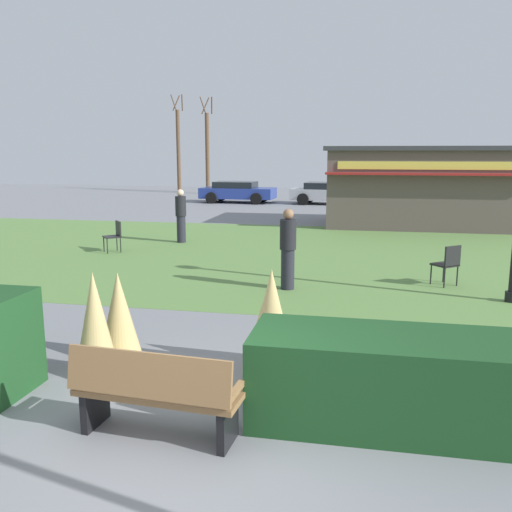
{
  "coord_description": "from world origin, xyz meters",
  "views": [
    {
      "loc": [
        1.46,
        -4.49,
        2.81
      ],
      "look_at": [
        -0.19,
        3.85,
        1.19
      ],
      "focal_mm": 38.09,
      "sensor_mm": 36.0,
      "label": 1
    }
  ],
  "objects_px": {
    "park_bench": "(155,393)",
    "tree_left_bg": "(207,151)",
    "parked_car_center_slot": "(329,193)",
    "cafe_chair_east": "(115,234)",
    "parked_car_west_slot": "(237,191)",
    "person_standing": "(288,249)",
    "parked_car_east_slot": "(426,194)",
    "food_kiosk": "(428,186)",
    "cafe_chair_west": "(448,262)",
    "tree_right_bg": "(178,149)",
    "person_strolling": "(181,216)"
  },
  "relations": [
    {
      "from": "cafe_chair_east",
      "to": "person_standing",
      "type": "relative_size",
      "value": 0.53
    },
    {
      "from": "person_strolling",
      "to": "parked_car_east_slot",
      "type": "distance_m",
      "value": 16.71
    },
    {
      "from": "park_bench",
      "to": "food_kiosk",
      "type": "distance_m",
      "value": 17.79
    },
    {
      "from": "parked_car_east_slot",
      "to": "tree_right_bg",
      "type": "bearing_deg",
      "value": 154.42
    },
    {
      "from": "tree_left_bg",
      "to": "tree_right_bg",
      "type": "xyz_separation_m",
      "value": [
        -2.64,
        1.53,
        0.18
      ]
    },
    {
      "from": "tree_right_bg",
      "to": "park_bench",
      "type": "bearing_deg",
      "value": -71.23
    },
    {
      "from": "person_standing",
      "to": "parked_car_west_slot",
      "type": "height_order",
      "value": "person_standing"
    },
    {
      "from": "parked_car_east_slot",
      "to": "tree_right_bg",
      "type": "distance_m",
      "value": 18.66
    },
    {
      "from": "park_bench",
      "to": "tree_right_bg",
      "type": "height_order",
      "value": "tree_right_bg"
    },
    {
      "from": "park_bench",
      "to": "person_strolling",
      "type": "relative_size",
      "value": 1.03
    },
    {
      "from": "park_bench",
      "to": "food_kiosk",
      "type": "height_order",
      "value": "food_kiosk"
    },
    {
      "from": "food_kiosk",
      "to": "cafe_chair_west",
      "type": "height_order",
      "value": "food_kiosk"
    },
    {
      "from": "park_bench",
      "to": "cafe_chair_east",
      "type": "distance_m",
      "value": 10.85
    },
    {
      "from": "parked_car_center_slot",
      "to": "tree_left_bg",
      "type": "distance_m",
      "value": 11.18
    },
    {
      "from": "food_kiosk",
      "to": "tree_right_bg",
      "type": "bearing_deg",
      "value": 133.8
    },
    {
      "from": "food_kiosk",
      "to": "cafe_chair_east",
      "type": "distance_m",
      "value": 12.12
    },
    {
      "from": "tree_right_bg",
      "to": "cafe_chair_west",
      "type": "bearing_deg",
      "value": -60.14
    },
    {
      "from": "parked_car_west_slot",
      "to": "tree_left_bg",
      "type": "relative_size",
      "value": 0.65
    },
    {
      "from": "food_kiosk",
      "to": "person_strolling",
      "type": "bearing_deg",
      "value": -145.18
    },
    {
      "from": "person_strolling",
      "to": "parked_car_west_slot",
      "type": "bearing_deg",
      "value": -28.88
    },
    {
      "from": "person_standing",
      "to": "parked_car_west_slot",
      "type": "bearing_deg",
      "value": -40.55
    },
    {
      "from": "park_bench",
      "to": "food_kiosk",
      "type": "xyz_separation_m",
      "value": [
        4.36,
        17.22,
        1.06
      ]
    },
    {
      "from": "parked_car_center_slot",
      "to": "park_bench",
      "type": "bearing_deg",
      "value": -90.07
    },
    {
      "from": "parked_car_west_slot",
      "to": "tree_right_bg",
      "type": "height_order",
      "value": "tree_right_bg"
    },
    {
      "from": "park_bench",
      "to": "person_standing",
      "type": "xyz_separation_m",
      "value": [
        0.45,
        6.27,
        0.38
      ]
    },
    {
      "from": "cafe_chair_west",
      "to": "parked_car_east_slot",
      "type": "xyz_separation_m",
      "value": [
        1.46,
        18.52,
        0.12
      ]
    },
    {
      "from": "parked_car_west_slot",
      "to": "parked_car_east_slot",
      "type": "height_order",
      "value": "same"
    },
    {
      "from": "parked_car_east_slot",
      "to": "tree_right_bg",
      "type": "height_order",
      "value": "tree_right_bg"
    },
    {
      "from": "cafe_chair_east",
      "to": "parked_car_center_slot",
      "type": "relative_size",
      "value": 0.2
    },
    {
      "from": "park_bench",
      "to": "cafe_chair_east",
      "type": "height_order",
      "value": "park_bench"
    },
    {
      "from": "food_kiosk",
      "to": "parked_car_east_slot",
      "type": "distance_m",
      "value": 8.59
    },
    {
      "from": "food_kiosk",
      "to": "person_strolling",
      "type": "xyz_separation_m",
      "value": [
        -8.07,
        -5.61,
        -0.68
      ]
    },
    {
      "from": "parked_car_center_slot",
      "to": "parked_car_east_slot",
      "type": "height_order",
      "value": "same"
    },
    {
      "from": "park_bench",
      "to": "parked_car_center_slot",
      "type": "distance_m",
      "value": 25.72
    },
    {
      "from": "cafe_chair_east",
      "to": "parked_car_east_slot",
      "type": "xyz_separation_m",
      "value": [
        10.26,
        16.1,
        0.12
      ]
    },
    {
      "from": "parked_car_west_slot",
      "to": "tree_left_bg",
      "type": "distance_m",
      "value": 7.74
    },
    {
      "from": "parked_car_west_slot",
      "to": "tree_right_bg",
      "type": "distance_m",
      "value": 10.44
    },
    {
      "from": "tree_left_bg",
      "to": "parked_car_center_slot",
      "type": "bearing_deg",
      "value": -36.1
    },
    {
      "from": "park_bench",
      "to": "parked_car_east_slot",
      "type": "bearing_deg",
      "value": 78.5
    },
    {
      "from": "parked_car_west_slot",
      "to": "tree_left_bg",
      "type": "xyz_separation_m",
      "value": [
        -3.63,
        6.45,
        2.27
      ]
    },
    {
      "from": "tree_left_bg",
      "to": "cafe_chair_west",
      "type": "bearing_deg",
      "value": -63.26
    },
    {
      "from": "food_kiosk",
      "to": "parked_car_center_slot",
      "type": "distance_m",
      "value": 9.58
    },
    {
      "from": "parked_car_east_slot",
      "to": "tree_right_bg",
      "type": "xyz_separation_m",
      "value": [
        -16.68,
        7.99,
        2.45
      ]
    },
    {
      "from": "parked_car_east_slot",
      "to": "cafe_chair_west",
      "type": "bearing_deg",
      "value": -94.52
    },
    {
      "from": "cafe_chair_west",
      "to": "tree_right_bg",
      "type": "xyz_separation_m",
      "value": [
        -15.22,
        26.5,
        2.57
      ]
    },
    {
      "from": "park_bench",
      "to": "parked_car_east_slot",
      "type": "xyz_separation_m",
      "value": [
        5.23,
        25.71,
        0.16
      ]
    },
    {
      "from": "cafe_chair_east",
      "to": "parked_car_center_slot",
      "type": "bearing_deg",
      "value": 72.56
    },
    {
      "from": "park_bench",
      "to": "tree_left_bg",
      "type": "xyz_separation_m",
      "value": [
        -8.81,
        32.17,
        2.43
      ]
    },
    {
      "from": "parked_car_east_slot",
      "to": "food_kiosk",
      "type": "bearing_deg",
      "value": -95.88
    },
    {
      "from": "park_bench",
      "to": "person_strolling",
      "type": "distance_m",
      "value": 12.19
    }
  ]
}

